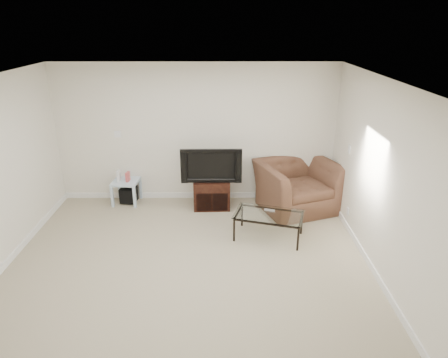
{
  "coord_description": "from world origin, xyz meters",
  "views": [
    {
      "loc": [
        0.48,
        -4.43,
        3.16
      ],
      "look_at": [
        0.5,
        1.2,
        0.9
      ],
      "focal_mm": 32.0,
      "sensor_mm": 36.0,
      "label": 1
    }
  ],
  "objects_px": {
    "coffee_table": "(268,226)",
    "subwoofer": "(129,194)",
    "television": "(211,164)",
    "side_table": "(127,192)",
    "recliner": "(298,178)",
    "tv_stand": "(212,193)"
  },
  "relations": [
    {
      "from": "coffee_table",
      "to": "subwoofer",
      "type": "bearing_deg",
      "value": 152.05
    },
    {
      "from": "television",
      "to": "side_table",
      "type": "relative_size",
      "value": 2.15
    },
    {
      "from": "television",
      "to": "coffee_table",
      "type": "height_order",
      "value": "television"
    },
    {
      "from": "subwoofer",
      "to": "television",
      "type": "bearing_deg",
      "value": -8.52
    },
    {
      "from": "side_table",
      "to": "recliner",
      "type": "bearing_deg",
      "value": -4.27
    },
    {
      "from": "television",
      "to": "recliner",
      "type": "height_order",
      "value": "recliner"
    },
    {
      "from": "recliner",
      "to": "side_table",
      "type": "bearing_deg",
      "value": 155.84
    },
    {
      "from": "television",
      "to": "subwoofer",
      "type": "height_order",
      "value": "television"
    },
    {
      "from": "tv_stand",
      "to": "coffee_table",
      "type": "xyz_separation_m",
      "value": [
        0.9,
        -1.09,
        -0.06
      ]
    },
    {
      "from": "recliner",
      "to": "coffee_table",
      "type": "distance_m",
      "value": 1.27
    },
    {
      "from": "recliner",
      "to": "television",
      "type": "bearing_deg",
      "value": 159.53
    },
    {
      "from": "tv_stand",
      "to": "coffee_table",
      "type": "distance_m",
      "value": 1.42
    },
    {
      "from": "side_table",
      "to": "subwoofer",
      "type": "distance_m",
      "value": 0.07
    },
    {
      "from": "television",
      "to": "side_table",
      "type": "bearing_deg",
      "value": 171.72
    },
    {
      "from": "coffee_table",
      "to": "side_table",
      "type": "bearing_deg",
      "value": 152.61
    },
    {
      "from": "subwoofer",
      "to": "recliner",
      "type": "xyz_separation_m",
      "value": [
        3.05,
        -0.25,
        0.42
      ]
    },
    {
      "from": "coffee_table",
      "to": "tv_stand",
      "type": "bearing_deg",
      "value": 129.59
    },
    {
      "from": "television",
      "to": "side_table",
      "type": "height_order",
      "value": "television"
    },
    {
      "from": "tv_stand",
      "to": "coffee_table",
      "type": "height_order",
      "value": "tv_stand"
    },
    {
      "from": "side_table",
      "to": "recliner",
      "type": "height_order",
      "value": "recliner"
    },
    {
      "from": "tv_stand",
      "to": "coffee_table",
      "type": "relative_size",
      "value": 0.61
    },
    {
      "from": "coffee_table",
      "to": "television",
      "type": "bearing_deg",
      "value": 130.25
    }
  ]
}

